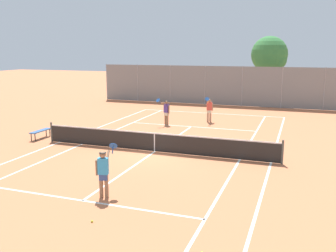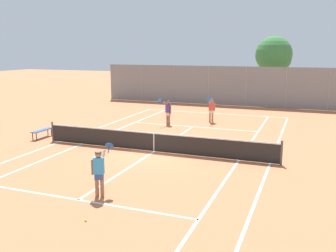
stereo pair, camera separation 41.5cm
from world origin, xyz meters
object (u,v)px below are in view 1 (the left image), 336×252
Objects in this scene: tennis_net at (155,142)px; courtside_bench at (41,131)px; player_far_left at (166,111)px; tree_behind_left at (270,55)px; player_far_right at (209,109)px; player_near_side at (103,171)px; loose_tennis_ball_0 at (92,221)px.

courtside_bench is (-7.02, 0.43, -0.10)m from tennis_net.
tree_behind_left is at bearing 67.75° from player_far_left.
courtside_bench is at bearing -134.37° from player_far_right.
player_near_side is (0.52, -5.89, 0.42)m from tennis_net.
tree_behind_left is at bearing 60.92° from courtside_bench.
player_far_right is at bearing 37.61° from player_far_left.
player_far_right is 1.18× the size of courtside_bench.
tree_behind_left is (3.65, 19.62, 3.84)m from tennis_net.
player_near_side is 1.00× the size of player_far_left.
player_far_left is 14.43m from loose_tennis_ball_0.
courtside_bench is (-5.29, -6.02, -0.52)m from player_far_left.
player_near_side is 14.22m from player_far_right.
player_near_side is 1.00× the size of player_far_right.
player_far_right is at bearing 85.15° from tennis_net.
player_far_right reaches higher than tennis_net.
player_near_side reaches higher than tennis_net.
player_near_side is 2.08m from loose_tennis_ball_0.
player_near_side is at bearing -79.65° from player_far_left.
tree_behind_left is (2.54, 27.29, 4.31)m from loose_tennis_ball_0.
courtside_bench is 22.31m from tree_behind_left.
player_far_left is (-2.25, 12.34, 0.00)m from player_near_side.
tree_behind_left is at bearing 79.45° from tennis_net.
tennis_net reaches higher than courtside_bench.
player_far_right is (2.44, 1.88, 0.00)m from player_far_left.
player_far_left is at bearing 101.38° from loose_tennis_ball_0.
courtside_bench is 0.25× the size of tree_behind_left.
loose_tennis_ball_0 is at bearing -71.70° from player_near_side.
tennis_net is 6.76× the size of player_far_right.
player_far_right is 11.06m from courtside_bench.
player_far_right reaches higher than courtside_bench.
player_near_side is at bearing -97.00° from tree_behind_left.
player_near_side is 9.86m from courtside_bench.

